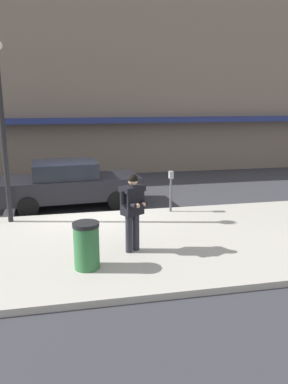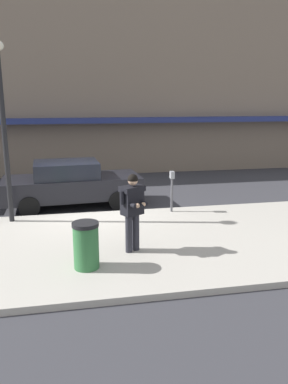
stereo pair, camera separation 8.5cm
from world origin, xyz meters
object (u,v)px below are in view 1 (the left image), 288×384
object	(u,v)px
parking_meter	(171,185)
trash_bin	(87,245)
man_texting_on_phone	(133,204)
parked_sedan_mid	(70,184)
street_lamp_post	(1,114)

from	to	relation	value
parking_meter	trash_bin	distance (m)	4.51
man_texting_on_phone	parking_meter	bearing A→B (deg)	59.54
parking_meter	parked_sedan_mid	bearing A→B (deg)	150.95
parked_sedan_mid	trash_bin	xyz separation A→B (m)	(0.28, -5.24, -0.16)
parking_meter	street_lamp_post	bearing A→B (deg)	-179.40
street_lamp_post	trash_bin	size ratio (longest dim) A/B	4.98
man_texting_on_phone	trash_bin	size ratio (longest dim) A/B	1.84
man_texting_on_phone	parking_meter	size ratio (longest dim) A/B	1.42
parking_meter	trash_bin	xyz separation A→B (m)	(-2.76, -3.55, -0.34)
parked_sedan_mid	man_texting_on_phone	world-z (taller)	man_texting_on_phone
street_lamp_post	trash_bin	bearing A→B (deg)	-60.54
parked_sedan_mid	man_texting_on_phone	xyz separation A→B (m)	(1.35, -4.56, 0.46)
parking_meter	trash_bin	world-z (taller)	parking_meter
parked_sedan_mid	trash_bin	distance (m)	5.25
parked_sedan_mid	trash_bin	size ratio (longest dim) A/B	4.71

